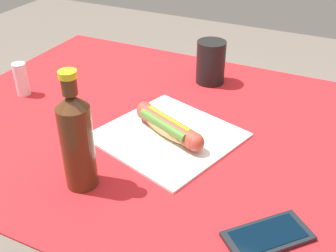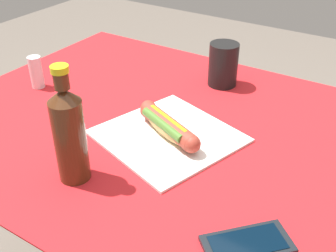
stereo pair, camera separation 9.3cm
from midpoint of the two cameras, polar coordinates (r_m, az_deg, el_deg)
dining_table at (r=1.06m, az=-2.73°, el=-6.49°), size 1.14×0.85×0.76m
paper_wrapper at (r=0.94m, az=-2.82°, el=-1.48°), size 0.35×0.34×0.01m
hot_dog at (r=0.93m, az=-2.91°, el=-0.10°), size 0.20×0.11×0.05m
cell_phone at (r=0.72m, az=9.91°, el=-14.87°), size 0.15×0.15×0.01m
soda_bottle at (r=0.78m, az=-15.83°, el=-1.87°), size 0.06×0.06×0.24m
drinking_cup at (r=1.17m, az=3.64°, el=8.72°), size 0.08×0.08×0.12m
salt_shaker at (r=1.19m, az=-21.71°, el=5.96°), size 0.04×0.04×0.09m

